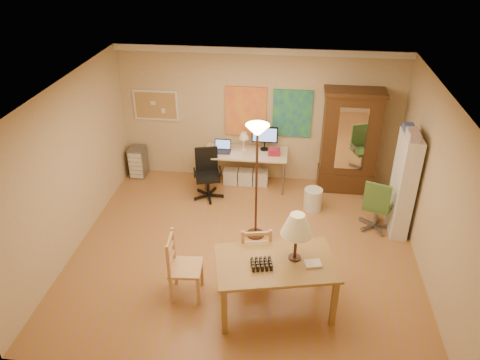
# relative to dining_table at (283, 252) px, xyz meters

# --- Properties ---
(floor) EXTENTS (5.50, 5.50, 0.00)m
(floor) POSITION_rel_dining_table_xyz_m (-0.64, 1.17, -0.94)
(floor) COLOR #A07038
(floor) RESTS_ON ground
(crown_molding) EXTENTS (5.50, 0.08, 0.12)m
(crown_molding) POSITION_rel_dining_table_xyz_m (-0.64, 3.63, 1.70)
(crown_molding) COLOR white
(crown_molding) RESTS_ON floor
(corkboard) EXTENTS (0.90, 0.04, 0.62)m
(corkboard) POSITION_rel_dining_table_xyz_m (-2.69, 3.64, 0.56)
(corkboard) COLOR tan
(corkboard) RESTS_ON floor
(art_panel_left) EXTENTS (0.80, 0.04, 1.00)m
(art_panel_left) POSITION_rel_dining_table_xyz_m (-0.89, 3.64, 0.51)
(art_panel_left) COLOR yellow
(art_panel_left) RESTS_ON floor
(art_panel_right) EXTENTS (0.75, 0.04, 0.95)m
(art_panel_right) POSITION_rel_dining_table_xyz_m (0.01, 3.64, 0.51)
(art_panel_right) COLOR #22618A
(art_panel_right) RESTS_ON floor
(dining_table) EXTENTS (1.75, 1.27, 1.49)m
(dining_table) POSITION_rel_dining_table_xyz_m (0.00, 0.00, 0.00)
(dining_table) COLOR brown
(dining_table) RESTS_ON floor
(ladder_chair_back) EXTENTS (0.53, 0.51, 0.97)m
(ladder_chair_back) POSITION_rel_dining_table_xyz_m (-0.41, 0.53, -0.49)
(ladder_chair_back) COLOR tan
(ladder_chair_back) RESTS_ON floor
(ladder_chair_left) EXTENTS (0.48, 0.50, 1.01)m
(ladder_chair_left) POSITION_rel_dining_table_xyz_m (-1.38, 0.06, -0.47)
(ladder_chair_left) COLOR tan
(ladder_chair_left) RESTS_ON floor
(torchiere_lamp) EXTENTS (0.37, 0.37, 2.04)m
(torchiere_lamp) POSITION_rel_dining_table_xyz_m (-0.50, 1.61, 0.69)
(torchiere_lamp) COLOR #42291A
(torchiere_lamp) RESTS_ON floor
(computer_desk) EXTENTS (1.63, 0.71, 1.23)m
(computer_desk) POSITION_rel_dining_table_xyz_m (-0.82, 3.33, -0.49)
(computer_desk) COLOR beige
(computer_desk) RESTS_ON floor
(office_chair_black) EXTENTS (0.60, 0.60, 0.98)m
(office_chair_black) POSITION_rel_dining_table_xyz_m (-1.53, 2.77, -0.68)
(office_chair_black) COLOR black
(office_chair_black) RESTS_ON floor
(office_chair_green) EXTENTS (0.60, 0.60, 0.98)m
(office_chair_green) POSITION_rel_dining_table_xyz_m (1.55, 2.06, -0.68)
(office_chair_green) COLOR slate
(office_chair_green) RESTS_ON floor
(drawer_cart) EXTENTS (0.32, 0.38, 0.64)m
(drawer_cart) POSITION_rel_dining_table_xyz_m (-3.12, 3.43, -0.63)
(drawer_cart) COLOR slate
(drawer_cart) RESTS_ON floor
(armoire) EXTENTS (1.11, 0.53, 2.05)m
(armoire) POSITION_rel_dining_table_xyz_m (1.12, 3.41, -0.05)
(armoire) COLOR #3D2510
(armoire) RESTS_ON floor
(bookshelf) EXTENTS (0.27, 0.71, 1.79)m
(bookshelf) POSITION_rel_dining_table_xyz_m (1.91, 2.08, -0.05)
(bookshelf) COLOR white
(bookshelf) RESTS_ON floor
(wastebin) EXTENTS (0.34, 0.34, 0.42)m
(wastebin) POSITION_rel_dining_table_xyz_m (0.48, 2.54, -0.73)
(wastebin) COLOR silver
(wastebin) RESTS_ON floor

